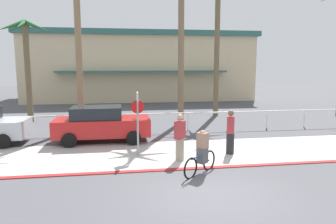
{
  "coord_description": "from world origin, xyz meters",
  "views": [
    {
      "loc": [
        -2.52,
        -8.18,
        3.6
      ],
      "look_at": [
        -0.33,
        6.0,
        1.46
      ],
      "focal_mm": 33.7,
      "sensor_mm": 36.0,
      "label": 1
    }
  ],
  "objects_px": {
    "cyclist_blue_0": "(202,153)",
    "pedestrian_0": "(180,139)",
    "palm_tree_0": "(26,44)",
    "palm_tree_3": "(218,16)",
    "palm_tree_2": "(182,7)",
    "pedestrian_1": "(230,134)",
    "stop_sign_bike_lane": "(138,115)",
    "palm_tree_1": "(76,6)",
    "car_red_1": "(101,124)"
  },
  "relations": [
    {
      "from": "palm_tree_0",
      "to": "pedestrian_0",
      "type": "distance_m",
      "value": 13.0
    },
    {
      "from": "palm_tree_3",
      "to": "car_red_1",
      "type": "height_order",
      "value": "palm_tree_3"
    },
    {
      "from": "palm_tree_3",
      "to": "pedestrian_1",
      "type": "xyz_separation_m",
      "value": [
        -2.4,
        -9.67,
        -6.08
      ]
    },
    {
      "from": "cyclist_blue_0",
      "to": "palm_tree_2",
      "type": "bearing_deg",
      "value": 83.15
    },
    {
      "from": "palm_tree_1",
      "to": "pedestrian_0",
      "type": "xyz_separation_m",
      "value": [
        4.42,
        -7.06,
        -5.97
      ]
    },
    {
      "from": "palm_tree_2",
      "to": "pedestrian_0",
      "type": "relative_size",
      "value": 5.32
    },
    {
      "from": "palm_tree_0",
      "to": "palm_tree_3",
      "type": "relative_size",
      "value": 0.69
    },
    {
      "from": "palm_tree_2",
      "to": "pedestrian_1",
      "type": "height_order",
      "value": "palm_tree_2"
    },
    {
      "from": "cyclist_blue_0",
      "to": "pedestrian_0",
      "type": "height_order",
      "value": "pedestrian_0"
    },
    {
      "from": "palm_tree_2",
      "to": "car_red_1",
      "type": "relative_size",
      "value": 2.18
    },
    {
      "from": "palm_tree_2",
      "to": "car_red_1",
      "type": "xyz_separation_m",
      "value": [
        -4.63,
        -4.11,
        -6.11
      ]
    },
    {
      "from": "palm_tree_0",
      "to": "pedestrian_1",
      "type": "bearing_deg",
      "value": -41.72
    },
    {
      "from": "pedestrian_0",
      "to": "pedestrian_1",
      "type": "height_order",
      "value": "pedestrian_1"
    },
    {
      "from": "stop_sign_bike_lane",
      "to": "pedestrian_0",
      "type": "xyz_separation_m",
      "value": [
        1.52,
        -0.91,
        -0.83
      ]
    },
    {
      "from": "palm_tree_2",
      "to": "pedestrian_1",
      "type": "xyz_separation_m",
      "value": [
        0.66,
        -7.02,
        -6.13
      ]
    },
    {
      "from": "palm_tree_2",
      "to": "pedestrian_0",
      "type": "height_order",
      "value": "palm_tree_2"
    },
    {
      "from": "palm_tree_0",
      "to": "palm_tree_3",
      "type": "bearing_deg",
      "value": 3.3
    },
    {
      "from": "pedestrian_0",
      "to": "stop_sign_bike_lane",
      "type": "bearing_deg",
      "value": 149.16
    },
    {
      "from": "palm_tree_0",
      "to": "palm_tree_2",
      "type": "xyz_separation_m",
      "value": [
        9.38,
        -1.93,
        2.08
      ]
    },
    {
      "from": "palm_tree_0",
      "to": "palm_tree_2",
      "type": "relative_size",
      "value": 0.66
    },
    {
      "from": "pedestrian_0",
      "to": "cyclist_blue_0",
      "type": "bearing_deg",
      "value": -72.75
    },
    {
      "from": "cyclist_blue_0",
      "to": "pedestrian_0",
      "type": "distance_m",
      "value": 1.55
    },
    {
      "from": "car_red_1",
      "to": "pedestrian_0",
      "type": "xyz_separation_m",
      "value": [
        3.08,
        -3.51,
        -0.03
      ]
    },
    {
      "from": "pedestrian_0",
      "to": "palm_tree_1",
      "type": "bearing_deg",
      "value": 122.07
    },
    {
      "from": "cyclist_blue_0",
      "to": "pedestrian_0",
      "type": "bearing_deg",
      "value": 107.25
    },
    {
      "from": "palm_tree_0",
      "to": "cyclist_blue_0",
      "type": "relative_size",
      "value": 4.24
    },
    {
      "from": "cyclist_blue_0",
      "to": "pedestrian_1",
      "type": "xyz_separation_m",
      "value": [
        1.75,
        2.07,
        0.16
      ]
    },
    {
      "from": "palm_tree_0",
      "to": "palm_tree_1",
      "type": "distance_m",
      "value": 4.64
    },
    {
      "from": "palm_tree_0",
      "to": "pedestrian_1",
      "type": "height_order",
      "value": "palm_tree_0"
    },
    {
      "from": "stop_sign_bike_lane",
      "to": "palm_tree_3",
      "type": "relative_size",
      "value": 0.28
    },
    {
      "from": "palm_tree_1",
      "to": "palm_tree_3",
      "type": "distance_m",
      "value": 9.59
    },
    {
      "from": "palm_tree_0",
      "to": "car_red_1",
      "type": "xyz_separation_m",
      "value": [
        4.75,
        -6.04,
        -4.03
      ]
    },
    {
      "from": "palm_tree_0",
      "to": "pedestrian_1",
      "type": "relative_size",
      "value": 3.5
    },
    {
      "from": "palm_tree_2",
      "to": "stop_sign_bike_lane",
      "type": "bearing_deg",
      "value": -114.53
    },
    {
      "from": "car_red_1",
      "to": "palm_tree_2",
      "type": "bearing_deg",
      "value": 41.56
    },
    {
      "from": "stop_sign_bike_lane",
      "to": "pedestrian_1",
      "type": "bearing_deg",
      "value": -4.71
    },
    {
      "from": "palm_tree_0",
      "to": "pedestrian_0",
      "type": "xyz_separation_m",
      "value": [
        7.83,
        -9.55,
        -4.06
      ]
    },
    {
      "from": "palm_tree_1",
      "to": "cyclist_blue_0",
      "type": "distance_m",
      "value": 11.57
    },
    {
      "from": "cyclist_blue_0",
      "to": "pedestrian_1",
      "type": "relative_size",
      "value": 0.82
    },
    {
      "from": "palm_tree_3",
      "to": "pedestrian_1",
      "type": "relative_size",
      "value": 5.09
    },
    {
      "from": "palm_tree_0",
      "to": "cyclist_blue_0",
      "type": "bearing_deg",
      "value": -53.05
    },
    {
      "from": "pedestrian_0",
      "to": "pedestrian_1",
      "type": "distance_m",
      "value": 2.29
    },
    {
      "from": "palm_tree_3",
      "to": "pedestrian_0",
      "type": "distance_m",
      "value": 12.79
    },
    {
      "from": "palm_tree_1",
      "to": "pedestrian_0",
      "type": "bearing_deg",
      "value": -57.93
    },
    {
      "from": "palm_tree_2",
      "to": "palm_tree_0",
      "type": "bearing_deg",
      "value": 168.38
    },
    {
      "from": "palm_tree_1",
      "to": "cyclist_blue_0",
      "type": "bearing_deg",
      "value": -60.23
    },
    {
      "from": "stop_sign_bike_lane",
      "to": "car_red_1",
      "type": "distance_m",
      "value": 3.15
    },
    {
      "from": "palm_tree_1",
      "to": "pedestrian_0",
      "type": "relative_size",
      "value": 5.17
    },
    {
      "from": "stop_sign_bike_lane",
      "to": "palm_tree_1",
      "type": "bearing_deg",
      "value": 115.28
    },
    {
      "from": "palm_tree_2",
      "to": "cyclist_blue_0",
      "type": "bearing_deg",
      "value": -96.85
    }
  ]
}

